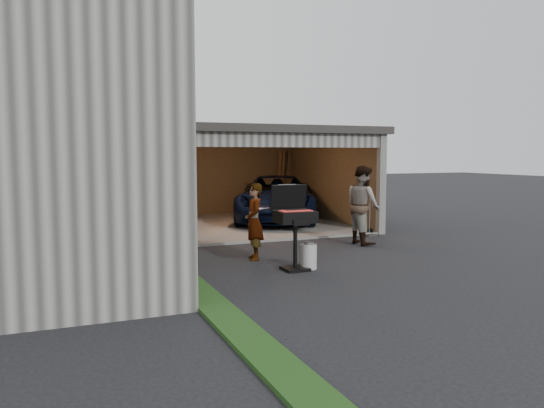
{
  "coord_description": "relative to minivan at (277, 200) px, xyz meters",
  "views": [
    {
      "loc": [
        -4.31,
        -8.5,
        2.19
      ],
      "look_at": [
        -0.14,
        1.52,
        1.15
      ],
      "focal_mm": 35.0,
      "sensor_mm": 36.0,
      "label": 1
    }
  ],
  "objects": [
    {
      "name": "hand_truck",
      "position": [
        1.18,
        -3.43,
        -0.51
      ],
      "size": [
        0.48,
        0.44,
        1.05
      ],
      "rotation": [
        0.0,
        0.0,
        0.39
      ],
      "color": "slate",
      "rests_on": "ground"
    },
    {
      "name": "plywood_panel",
      "position": [
        -4.6,
        -5.58,
        -0.21
      ],
      "size": [
        0.25,
        0.9,
        1.0
      ],
      "primitive_type": "cube",
      "rotation": [
        0.0,
        -0.21,
        0.0
      ],
      "color": "#542C1D",
      "rests_on": "ground"
    },
    {
      "name": "ground",
      "position": [
        -2.26,
        -6.9,
        -0.71
      ],
      "size": [
        80.0,
        80.0,
        0.0
      ],
      "primitive_type": "plane",
      "color": "black",
      "rests_on": "ground"
    },
    {
      "name": "minivan",
      "position": [
        0.0,
        0.0,
        0.0
      ],
      "size": [
        4.29,
        5.64,
        1.42
      ],
      "primitive_type": "imported",
      "rotation": [
        0.0,
        0.0,
        -0.43
      ],
      "color": "black",
      "rests_on": "ground"
    },
    {
      "name": "garage",
      "position": [
        -1.49,
        -0.11,
        1.16
      ],
      "size": [
        6.8,
        6.3,
        2.9
      ],
      "color": "#605E59",
      "rests_on": "ground"
    },
    {
      "name": "groundcover_strip",
      "position": [
        -4.51,
        -7.9,
        -0.68
      ],
      "size": [
        0.5,
        8.0,
        0.06
      ],
      "primitive_type": "cube",
      "color": "#193814",
      "rests_on": "ground"
    },
    {
      "name": "woman",
      "position": [
        -2.76,
        -5.28,
        0.08
      ],
      "size": [
        0.48,
        0.64,
        1.58
      ],
      "primitive_type": "imported",
      "rotation": [
        0.0,
        0.0,
        -1.75
      ],
      "color": "silver",
      "rests_on": "ground"
    },
    {
      "name": "bbq_grill",
      "position": [
        -2.4,
        -6.48,
        0.24
      ],
      "size": [
        0.72,
        0.63,
        1.6
      ],
      "color": "black",
      "rests_on": "ground"
    },
    {
      "name": "man",
      "position": [
        0.34,
        -4.5,
        0.24
      ],
      "size": [
        0.72,
        0.92,
        1.9
      ],
      "primitive_type": "imported",
      "rotation": [
        0.0,
        0.0,
        1.57
      ],
      "color": "#46271B",
      "rests_on": "ground"
    },
    {
      "name": "propane_tank",
      "position": [
        -2.11,
        -6.51,
        -0.48
      ],
      "size": [
        0.4,
        0.4,
        0.47
      ],
      "primitive_type": "cylinder",
      "rotation": [
        0.0,
        0.0,
        0.38
      ],
      "color": "#B7B8B3",
      "rests_on": "ground"
    }
  ]
}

